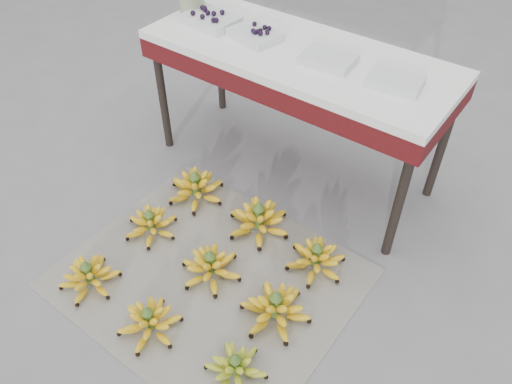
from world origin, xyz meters
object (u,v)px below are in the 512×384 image
Objects in this scene: bunch_back_center at (259,220)px; vendor_table at (297,66)px; bunch_front_center at (149,322)px; bunch_front_left at (89,276)px; bunch_mid_left at (151,224)px; newspaper_mat at (209,277)px; bunch_mid_right at (275,308)px; tray_right at (328,59)px; bunch_front_right at (236,368)px; bunch_mid_center at (211,266)px; bunch_back_right at (316,259)px; tray_left at (255,34)px; bunch_back_left at (196,188)px; tray_far_right at (395,81)px; tray_far_left at (211,19)px.

bunch_back_center is 0.23× the size of vendor_table.
bunch_front_left is at bearing -170.06° from bunch_front_center.
newspaper_mat is at bearing -8.24° from bunch_mid_left.
tray_right reaches higher than bunch_mid_right.
bunch_back_center is (-0.38, 0.67, 0.01)m from bunch_front_right.
tray_right is at bearing 58.52° from bunch_mid_left.
bunch_mid_left is 0.41m from bunch_mid_center.
bunch_mid_left reaches higher than bunch_front_right.
tray_left is (-0.72, 0.51, 0.69)m from bunch_back_right.
bunch_front_center is 1.36m from vendor_table.
bunch_front_center is 0.94× the size of bunch_back_left.
bunch_back_center is (0.03, 0.72, 0.01)m from bunch_front_center.
tray_far_right is (0.78, 0.80, 0.69)m from bunch_mid_left.
bunch_mid_left is at bearing 66.20° from bunch_front_left.
bunch_mid_left is 1.06m from tray_left.
tray_far_right is at bearing 86.13° from bunch_front_right.
bunch_front_right is 0.71× the size of bunch_back_right.
bunch_front_left is at bearing -169.13° from bunch_mid_right.
bunch_back_left reaches higher than bunch_front_right.
bunch_back_right is 1.27× the size of tray_far_left.
bunch_mid_right reaches higher than bunch_back_right.
bunch_front_left is at bearing -129.19° from bunch_mid_center.
tray_right reaches higher than bunch_mid_left.
newspaper_mat is 0.49m from bunch_front_right.
newspaper_mat is at bearing 167.54° from bunch_mid_right.
bunch_mid_right is at bearing -64.66° from bunch_back_right.
tray_left is (-0.23, -0.03, 0.11)m from vendor_table.
tray_right is at bearing 92.12° from bunch_back_center.
bunch_front_center is at bearing -84.20° from bunch_mid_center.
tray_far_left reaches higher than tray_far_right.
bunch_mid_right is 0.24× the size of vendor_table.
vendor_table reaches higher than newspaper_mat.
newspaper_mat is at bearing -80.16° from bunch_mid_center.
newspaper_mat is 3.94× the size of bunch_mid_center.
tray_left is at bearing 118.64° from bunch_front_right.
newspaper_mat is 0.37m from bunch_mid_right.
bunch_back_left is (0.01, 0.71, 0.01)m from bunch_front_left.
bunch_front_center is 1.26× the size of tray_far_right.
tray_left is 1.13× the size of tray_far_right.
bunch_front_right is 0.64m from bunch_back_right.
tray_far_right is (1.01, 0.00, -0.01)m from tray_far_left.
tray_right is at bearing 44.29° from bunch_front_left.
tray_right is (0.41, -0.00, -0.00)m from tray_left.
vendor_table is (0.27, 0.51, 0.58)m from bunch_back_left.
bunch_mid_left is 0.84× the size of bunch_mid_center.
bunch_mid_right is 1.47m from tray_far_left.
bunch_mid_left is at bearing -93.69° from tray_left.
bunch_front_right is 1.06× the size of tray_far_right.
bunch_mid_left is at bearing -108.86° from vendor_table.
bunch_front_left is at bearing -90.45° from bunch_mid_left.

